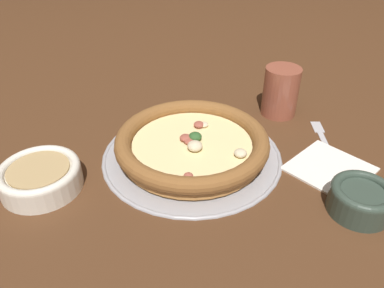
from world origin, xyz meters
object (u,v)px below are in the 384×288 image
pizza_tray (192,154)px  bowl_far (361,198)px  drinking_cup (281,91)px  napkin (330,168)px  pizza (192,143)px  bowl_near (40,176)px  fork (324,140)px

pizza_tray → bowl_far: (0.23, -0.21, 0.02)m
drinking_cup → napkin: (0.01, -0.23, -0.05)m
pizza_tray → pizza: pizza is taller
pizza_tray → bowl_far: bearing=-42.3°
pizza_tray → pizza: (0.00, -0.00, 0.03)m
bowl_near → drinking_cup: (0.52, 0.16, 0.03)m
bowl_far → drinking_cup: bearing=89.4°
drinking_cup → napkin: size_ratio=0.61×
pizza_tray → napkin: bearing=-22.9°
pizza_tray → bowl_near: bearing=-173.2°
pizza → bowl_near: size_ratio=2.12×
pizza_tray → napkin: same height
pizza_tray → drinking_cup: 0.27m
bowl_far → napkin: 0.11m
bowl_far → fork: 0.21m
bowl_near → fork: 0.57m
bowl_far → bowl_near: bearing=160.9°
pizza → drinking_cup: size_ratio=2.66×
pizza → bowl_near: 0.29m
napkin → bowl_near: bearing=172.4°
pizza → bowl_far: (0.23, -0.21, -0.00)m
napkin → fork: size_ratio=1.07×
pizza_tray → bowl_near: 0.29m
napkin → fork: bearing=67.2°
bowl_far → drinking_cup: size_ratio=0.90×
bowl_near → fork: bearing=2.2°
drinking_cup → napkin: 0.23m
drinking_cup → pizza: bearing=-153.0°
bowl_near → napkin: bowl_near is taller
pizza_tray → bowl_far: bowl_far is taller
pizza → bowl_near: (-0.28, -0.03, -0.00)m
pizza_tray → bowl_near: size_ratio=2.51×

